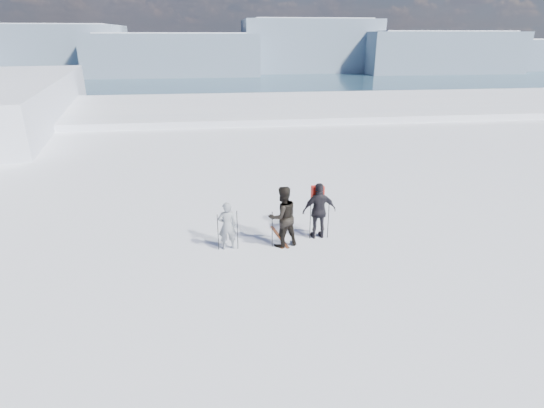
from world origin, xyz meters
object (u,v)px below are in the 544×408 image
Objects in this scene: skier_pack at (319,211)px; skier_dark at (283,217)px; skis_loose at (282,237)px; skier_grey at (227,226)px.

skier_dark is at bearing 15.36° from skier_pack.
skier_dark is 1.17× the size of skis_loose.
skier_grey is 3.02m from skier_pack.
skis_loose is (-1.20, 0.16, -0.93)m from skier_pack.
skier_pack is at bearing -177.98° from skier_grey.
skis_loose is (1.79, 0.56, -0.76)m from skier_grey.
skier_dark reaches higher than skier_pack.
skier_dark is 1.13m from skis_loose.
skis_loose is at bearing -115.61° from skier_dark.
skier_grey is at bearing -19.35° from skier_dark.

